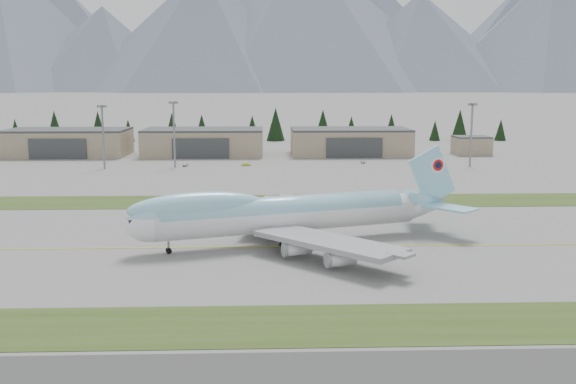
{
  "coord_description": "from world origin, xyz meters",
  "views": [
    {
      "loc": [
        10.47,
        -112.47,
        29.3
      ],
      "look_at": [
        14.73,
        12.06,
        8.0
      ],
      "focal_mm": 40.0,
      "sensor_mm": 36.0,
      "label": 1
    }
  ],
  "objects_px": {
    "hangar_left": "(68,142)",
    "hangar_center": "(204,142)",
    "hangar_right": "(350,141)",
    "service_vehicle_c": "(363,163)",
    "boeing_747_freighter": "(285,213)",
    "service_vehicle_b": "(246,166)",
    "service_vehicle_a": "(186,166)"
  },
  "relations": [
    {
      "from": "hangar_left",
      "to": "hangar_center",
      "type": "height_order",
      "value": "same"
    },
    {
      "from": "hangar_right",
      "to": "service_vehicle_c",
      "type": "height_order",
      "value": "hangar_right"
    },
    {
      "from": "service_vehicle_c",
      "to": "boeing_747_freighter",
      "type": "bearing_deg",
      "value": -105.15
    },
    {
      "from": "hangar_left",
      "to": "service_vehicle_c",
      "type": "relative_size",
      "value": 13.47
    },
    {
      "from": "hangar_center",
      "to": "service_vehicle_b",
      "type": "distance_m",
      "value": 39.89
    },
    {
      "from": "hangar_left",
      "to": "hangar_right",
      "type": "bearing_deg",
      "value": 0.0
    },
    {
      "from": "hangar_left",
      "to": "boeing_747_freighter",
      "type": "bearing_deg",
      "value": -60.34
    },
    {
      "from": "hangar_left",
      "to": "hangar_center",
      "type": "relative_size",
      "value": 1.0
    },
    {
      "from": "hangar_left",
      "to": "hangar_right",
      "type": "xyz_separation_m",
      "value": [
        115.0,
        0.0,
        0.0
      ]
    },
    {
      "from": "hangar_left",
      "to": "service_vehicle_a",
      "type": "xyz_separation_m",
      "value": [
        51.8,
        -35.65,
        -5.39
      ]
    },
    {
      "from": "hangar_center",
      "to": "hangar_right",
      "type": "bearing_deg",
      "value": 0.0
    },
    {
      "from": "hangar_center",
      "to": "boeing_747_freighter",
      "type": "bearing_deg",
      "value": -78.91
    },
    {
      "from": "boeing_747_freighter",
      "to": "service_vehicle_b",
      "type": "xyz_separation_m",
      "value": [
        -10.62,
        112.24,
        -5.68
      ]
    },
    {
      "from": "service_vehicle_a",
      "to": "service_vehicle_c",
      "type": "height_order",
      "value": "service_vehicle_a"
    },
    {
      "from": "service_vehicle_c",
      "to": "service_vehicle_b",
      "type": "bearing_deg",
      "value": -171.6
    },
    {
      "from": "boeing_747_freighter",
      "to": "service_vehicle_b",
      "type": "bearing_deg",
      "value": 78.14
    },
    {
      "from": "hangar_right",
      "to": "service_vehicle_a",
      "type": "relative_size",
      "value": 12.15
    },
    {
      "from": "hangar_left",
      "to": "service_vehicle_a",
      "type": "distance_m",
      "value": 63.12
    },
    {
      "from": "hangar_center",
      "to": "service_vehicle_c",
      "type": "distance_m",
      "value": 67.78
    },
    {
      "from": "hangar_left",
      "to": "service_vehicle_a",
      "type": "bearing_deg",
      "value": -34.54
    },
    {
      "from": "hangar_right",
      "to": "service_vehicle_b",
      "type": "bearing_deg",
      "value": -139.97
    },
    {
      "from": "hangar_right",
      "to": "service_vehicle_c",
      "type": "distance_m",
      "value": 29.31
    },
    {
      "from": "hangar_left",
      "to": "service_vehicle_c",
      "type": "distance_m",
      "value": 119.76
    },
    {
      "from": "hangar_right",
      "to": "service_vehicle_c",
      "type": "bearing_deg",
      "value": -87.77
    },
    {
      "from": "hangar_center",
      "to": "service_vehicle_c",
      "type": "xyz_separation_m",
      "value": [
        61.12,
        -28.78,
        -5.39
      ]
    },
    {
      "from": "service_vehicle_b",
      "to": "service_vehicle_c",
      "type": "distance_m",
      "value": 43.32
    },
    {
      "from": "boeing_747_freighter",
      "to": "hangar_left",
      "type": "distance_m",
      "value": 169.51
    },
    {
      "from": "boeing_747_freighter",
      "to": "hangar_center",
      "type": "bearing_deg",
      "value": 83.82
    },
    {
      "from": "boeing_747_freighter",
      "to": "hangar_right",
      "type": "xyz_separation_m",
      "value": [
        31.12,
        147.3,
        -0.29
      ]
    },
    {
      "from": "service_vehicle_c",
      "to": "hangar_left",
      "type": "bearing_deg",
      "value": 166.15
    },
    {
      "from": "hangar_center",
      "to": "service_vehicle_b",
      "type": "height_order",
      "value": "hangar_center"
    },
    {
      "from": "boeing_747_freighter",
      "to": "service_vehicle_b",
      "type": "height_order",
      "value": "boeing_747_freighter"
    }
  ]
}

